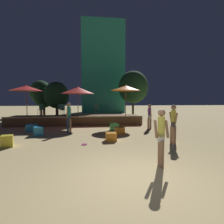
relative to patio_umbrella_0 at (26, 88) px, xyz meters
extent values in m
plane|color=tan|center=(5.42, -8.58, -2.79)|extent=(120.00, 120.00, 0.00)
cube|color=brown|center=(3.26, 1.89, -2.45)|extent=(10.48, 2.48, 0.67)
cube|color=#CCB793|center=(3.26, 0.69, -2.08)|extent=(10.48, 0.12, 0.08)
cylinder|color=brown|center=(0.00, 0.00, -1.48)|extent=(0.05, 0.05, 2.61)
cone|color=red|center=(0.00, 0.00, 0.01)|extent=(2.23, 2.23, 0.36)
sphere|color=red|center=(0.00, 0.00, 0.23)|extent=(0.08, 0.08, 0.08)
cylinder|color=brown|center=(3.47, 0.47, -1.56)|extent=(0.05, 0.05, 2.45)
cone|color=red|center=(3.47, 0.47, -0.09)|extent=(2.45, 2.45, 0.50)
sphere|color=red|center=(3.47, 0.47, 0.20)|extent=(0.08, 0.08, 0.08)
cylinder|color=brown|center=(7.02, 0.14, -1.44)|extent=(0.05, 0.05, 2.69)
cone|color=orange|center=(7.02, 0.14, 0.09)|extent=(2.20, 2.20, 0.37)
sphere|color=orange|center=(7.02, 0.14, 0.32)|extent=(0.08, 0.08, 0.08)
cube|color=#4CC651|center=(5.92, -1.50, -2.57)|extent=(0.59, 0.59, 0.45)
cube|color=#2D9EDB|center=(0.65, -1.20, -2.57)|extent=(0.69, 0.69, 0.44)
cube|color=#2D9EDB|center=(1.49, -2.66, -2.55)|extent=(0.57, 0.57, 0.49)
cube|color=orange|center=(5.34, -4.46, -2.59)|extent=(0.52, 0.52, 0.40)
cube|color=yellow|center=(0.85, -4.99, -2.54)|extent=(0.57, 0.57, 0.49)
cube|color=orange|center=(6.06, -2.73, -2.59)|extent=(0.55, 0.55, 0.39)
cylinder|color=#997051|center=(3.15, -2.04, -2.37)|extent=(0.13, 0.13, 0.85)
cylinder|color=#2D4C7F|center=(2.99, -1.96, -2.37)|extent=(0.13, 0.13, 0.85)
cylinder|color=#2D4C7F|center=(3.07, -2.00, -1.86)|extent=(0.22, 0.22, 0.24)
cylinder|color=teal|center=(3.07, -2.00, -1.52)|extent=(0.22, 0.22, 0.65)
cylinder|color=#997051|center=(3.14, -1.84, -1.59)|extent=(0.13, 0.16, 0.58)
cylinder|color=#997051|center=(3.00, -2.16, -1.59)|extent=(0.14, 0.19, 0.58)
sphere|color=#997051|center=(3.07, -2.00, -1.08)|extent=(0.23, 0.23, 0.23)
cylinder|color=#997051|center=(7.96, -5.44, -2.38)|extent=(0.13, 0.13, 0.82)
cylinder|color=#997051|center=(8.13, -5.40, -2.38)|extent=(0.13, 0.13, 0.82)
cylinder|color=#3F3F47|center=(8.04, -5.42, -1.89)|extent=(0.21, 0.21, 0.24)
cylinder|color=#D8D14C|center=(8.04, -5.42, -1.56)|extent=(0.21, 0.21, 0.62)
cylinder|color=#997051|center=(8.08, -5.59, -1.63)|extent=(0.12, 0.21, 0.56)
cylinder|color=#997051|center=(8.01, -5.25, -1.63)|extent=(0.12, 0.24, 0.56)
sphere|color=#997051|center=(8.04, -5.42, -1.14)|extent=(0.22, 0.22, 0.22)
cylinder|color=#997051|center=(6.42, -7.83, -2.39)|extent=(0.13, 0.13, 0.79)
cylinder|color=#997051|center=(6.40, -7.99, -2.39)|extent=(0.13, 0.13, 0.79)
cylinder|color=white|center=(6.41, -7.91, -1.92)|extent=(0.20, 0.20, 0.24)
cylinder|color=#D8D14C|center=(6.41, -7.91, -1.60)|extent=(0.20, 0.20, 0.60)
cylinder|color=#997051|center=(6.24, -7.90, -1.67)|extent=(0.15, 0.09, 0.54)
cylinder|color=#997051|center=(6.58, -7.92, -1.67)|extent=(0.16, 0.09, 0.54)
sphere|color=#997051|center=(6.41, -7.91, -1.19)|extent=(0.22, 0.22, 0.22)
cylinder|color=#997051|center=(8.49, -1.25, -2.40)|extent=(0.13, 0.13, 0.78)
cylinder|color=#997051|center=(8.33, -1.28, -2.40)|extent=(0.13, 0.13, 0.78)
cylinder|color=white|center=(8.41, -1.27, -1.93)|extent=(0.20, 0.20, 0.24)
cylinder|color=purple|center=(8.41, -1.27, -1.62)|extent=(0.20, 0.20, 0.59)
cylinder|color=#997051|center=(8.38, -1.11, -1.69)|extent=(0.11, 0.20, 0.53)
cylinder|color=#997051|center=(8.44, -1.43, -1.69)|extent=(0.11, 0.16, 0.53)
sphere|color=#997051|center=(8.41, -1.27, -1.21)|extent=(0.21, 0.21, 0.21)
cylinder|color=#1E4C47|center=(1.96, 1.20, -1.81)|extent=(0.02, 0.02, 0.45)
cylinder|color=#1E4C47|center=(2.23, 1.09, -1.81)|extent=(0.02, 0.02, 0.45)
cylinder|color=#1E4C47|center=(2.06, 1.48, -1.81)|extent=(0.02, 0.02, 0.45)
cylinder|color=#1E4C47|center=(2.34, 1.37, -1.81)|extent=(0.02, 0.02, 0.45)
cylinder|color=#1E4C47|center=(2.15, 1.29, -1.59)|extent=(0.40, 0.40, 0.02)
cube|color=#1E4C47|center=(2.21, 1.44, -1.36)|extent=(0.35, 0.16, 0.45)
cylinder|color=#1E4C47|center=(4.70, 1.91, -1.81)|extent=(0.02, 0.02, 0.45)
cylinder|color=#1E4C47|center=(4.99, 1.86, -1.81)|extent=(0.02, 0.02, 0.45)
cylinder|color=#1E4C47|center=(4.75, 2.21, -1.81)|extent=(0.02, 0.02, 0.45)
cylinder|color=#1E4C47|center=(5.04, 2.16, -1.81)|extent=(0.02, 0.02, 0.45)
cylinder|color=#1E4C47|center=(4.87, 2.03, -1.59)|extent=(0.40, 0.40, 0.02)
cube|color=#1E4C47|center=(4.90, 2.20, -1.36)|extent=(0.36, 0.09, 0.45)
cylinder|color=#1E4C47|center=(0.28, 2.51, -1.81)|extent=(0.02, 0.02, 0.45)
cylinder|color=#1E4C47|center=(0.06, 2.30, -1.81)|extent=(0.02, 0.02, 0.45)
cylinder|color=#1E4C47|center=(0.49, 2.29, -1.81)|extent=(0.02, 0.02, 0.45)
cylinder|color=#1E4C47|center=(0.27, 2.08, -1.81)|extent=(0.02, 0.02, 0.45)
cylinder|color=#1E4C47|center=(0.27, 2.30, -1.59)|extent=(0.40, 0.40, 0.02)
cube|color=#1E4C47|center=(0.39, 2.17, -1.36)|extent=(0.28, 0.27, 0.45)
cylinder|color=#1E4C47|center=(2.10, 2.59, -1.81)|extent=(0.02, 0.02, 0.45)
cylinder|color=#1E4C47|center=(1.85, 2.77, -1.81)|extent=(0.02, 0.02, 0.45)
cylinder|color=#1E4C47|center=(1.93, 2.35, -1.81)|extent=(0.02, 0.02, 0.45)
cylinder|color=#1E4C47|center=(1.68, 2.52, -1.81)|extent=(0.02, 0.02, 0.45)
cylinder|color=#1E4C47|center=(1.89, 2.56, -1.59)|extent=(0.40, 0.40, 0.02)
cube|color=#1E4C47|center=(1.79, 2.42, -1.36)|extent=(0.31, 0.23, 0.45)
cylinder|color=#E54C99|center=(4.08, -5.06, -2.77)|extent=(0.25, 0.25, 0.03)
cylinder|color=#3D2B1C|center=(-1.79, 10.40, -1.90)|extent=(0.28, 0.28, 1.78)
ellipsoid|color=#19381E|center=(-1.79, 10.40, 0.19)|extent=(2.68, 2.68, 2.95)
cylinder|color=#3D2B1C|center=(10.13, 10.12, -1.81)|extent=(0.28, 0.28, 1.95)
ellipsoid|color=#1E4223|center=(10.13, 10.12, 0.92)|extent=(3.92, 3.92, 4.31)
cylinder|color=#3D2B1C|center=(-1.29, 9.87, -2.15)|extent=(0.28, 0.28, 1.27)
ellipsoid|color=black|center=(-1.29, 9.87, -0.45)|extent=(2.38, 2.38, 2.62)
cylinder|color=#3D2B1C|center=(0.60, 7.84, -2.13)|extent=(0.28, 0.28, 1.31)
ellipsoid|color=black|center=(0.60, 7.84, -0.24)|extent=(2.75, 2.75, 3.03)
cube|color=teal|center=(6.49, 15.66, 4.32)|extent=(6.62, 3.71, 14.22)
camera|label=1|loc=(4.31, -12.77, -0.82)|focal=28.00mm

